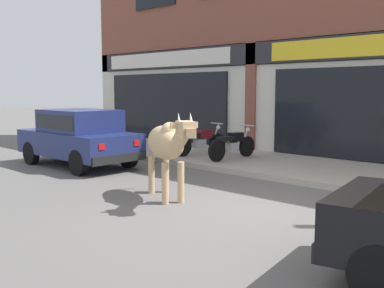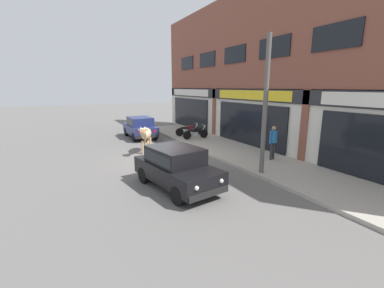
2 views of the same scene
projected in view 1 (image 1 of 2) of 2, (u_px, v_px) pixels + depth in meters
name	position (u px, v px, depth m)	size (l,w,h in m)	color
ground_plane	(247.00, 209.00, 7.43)	(90.00, 90.00, 0.00)	#605E5B
sidewalk	(347.00, 174.00, 10.18)	(19.00, 3.21, 0.13)	#A8A093
cow	(167.00, 144.00, 7.97)	(1.98, 1.20, 1.61)	tan
car_0	(79.00, 135.00, 11.51)	(3.63, 1.65, 1.46)	black
motorcycle_0	(200.00, 141.00, 12.73)	(0.62, 1.80, 0.88)	black
motorcycle_1	(233.00, 144.00, 11.90)	(0.52, 1.81, 0.88)	black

